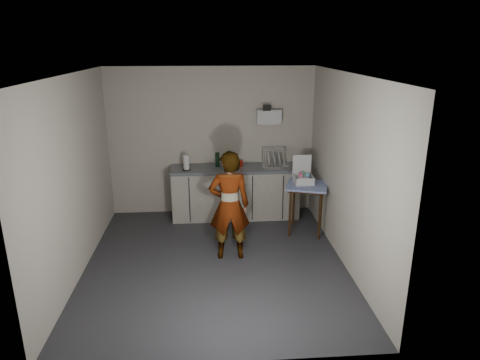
{
  "coord_description": "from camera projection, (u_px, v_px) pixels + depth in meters",
  "views": [
    {
      "loc": [
        -0.07,
        -5.42,
        2.97
      ],
      "look_at": [
        0.38,
        0.45,
        1.08
      ],
      "focal_mm": 32.0,
      "sensor_mm": 36.0,
      "label": 1
    }
  ],
  "objects": [
    {
      "name": "soda_can",
      "position": [
        241.0,
        163.0,
        7.44
      ],
      "size": [
        0.06,
        0.06,
        0.12
      ],
      "primitive_type": "cylinder",
      "color": "red",
      "rests_on": "kitchen_counter"
    },
    {
      "name": "wall_shelf",
      "position": [
        269.0,
        117.0,
        7.41
      ],
      "size": [
        0.42,
        0.18,
        0.37
      ],
      "color": "silver",
      "rests_on": "ground"
    },
    {
      "name": "kitchen_counter",
      "position": [
        235.0,
        193.0,
        7.57
      ],
      "size": [
        2.24,
        0.62,
        0.91
      ],
      "color": "black",
      "rests_on": "ground"
    },
    {
      "name": "ground",
      "position": [
        215.0,
        263.0,
        6.05
      ],
      "size": [
        4.0,
        4.0,
        0.0
      ],
      "primitive_type": "plane",
      "color": "#27282C",
      "rests_on": "ground"
    },
    {
      "name": "standing_man",
      "position": [
        229.0,
        206.0,
        5.99
      ],
      "size": [
        0.58,
        0.39,
        1.58
      ],
      "primitive_type": "imported",
      "rotation": [
        0.0,
        0.0,
        3.16
      ],
      "color": "#B2A593",
      "rests_on": "ground"
    },
    {
      "name": "bakery_box",
      "position": [
        303.0,
        177.0,
        6.87
      ],
      "size": [
        0.31,
        0.32,
        0.43
      ],
      "rotation": [
        0.0,
        0.0,
        -0.01
      ],
      "color": "silver",
      "rests_on": "side_table"
    },
    {
      "name": "ceiling",
      "position": [
        212.0,
        75.0,
        5.26
      ],
      "size": [
        3.6,
        4.0,
        0.01
      ],
      "primitive_type": "cube",
      "color": "white",
      "rests_on": "wall_back"
    },
    {
      "name": "side_table",
      "position": [
        307.0,
        191.0,
        6.84
      ],
      "size": [
        0.79,
        0.79,
        0.81
      ],
      "rotation": [
        0.0,
        0.0,
        -0.32
      ],
      "color": "#311B0B",
      "rests_on": "ground"
    },
    {
      "name": "wall_back",
      "position": [
        212.0,
        142.0,
        7.54
      ],
      "size": [
        3.6,
        0.02,
        2.6
      ],
      "primitive_type": "cube",
      "color": "beige",
      "rests_on": "ground"
    },
    {
      "name": "wall_left",
      "position": [
        75.0,
        178.0,
        5.53
      ],
      "size": [
        0.02,
        4.0,
        2.6
      ],
      "primitive_type": "cube",
      "color": "beige",
      "rests_on": "ground"
    },
    {
      "name": "dark_bottle",
      "position": [
        217.0,
        160.0,
        7.41
      ],
      "size": [
        0.07,
        0.07,
        0.25
      ],
      "primitive_type": "cylinder",
      "color": "black",
      "rests_on": "kitchen_counter"
    },
    {
      "name": "soap_bottle",
      "position": [
        227.0,
        160.0,
        7.32
      ],
      "size": [
        0.12,
        0.12,
        0.28
      ],
      "primitive_type": "imported",
      "rotation": [
        0.0,
        0.0,
        0.12
      ],
      "color": "black",
      "rests_on": "kitchen_counter"
    },
    {
      "name": "paper_towel",
      "position": [
        186.0,
        163.0,
        7.23
      ],
      "size": [
        0.15,
        0.15,
        0.26
      ],
      "color": "black",
      "rests_on": "kitchen_counter"
    },
    {
      "name": "dish_rack",
      "position": [
        274.0,
        162.0,
        7.47
      ],
      "size": [
        0.45,
        0.34,
        0.31
      ],
      "color": "silver",
      "rests_on": "kitchen_counter"
    },
    {
      "name": "wall_right",
      "position": [
        346.0,
        172.0,
        5.79
      ],
      "size": [
        0.02,
        4.0,
        2.6
      ],
      "primitive_type": "cube",
      "color": "beige",
      "rests_on": "ground"
    }
  ]
}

